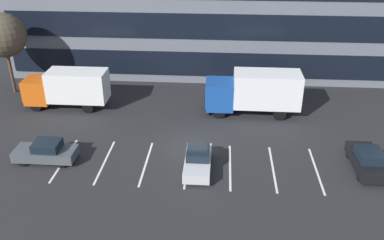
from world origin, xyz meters
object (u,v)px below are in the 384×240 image
at_px(bare_tree, 4,35).
at_px(sedan_charcoal, 46,152).
at_px(sedan_black, 367,160).
at_px(box_truck_blue, 254,91).
at_px(box_truck_orange, 68,87).
at_px(sedan_silver, 198,161).

bearing_deg(bare_tree, sedan_charcoal, -56.49).
height_order(sedan_black, bare_tree, bare_tree).
relative_size(box_truck_blue, sedan_charcoal, 1.89).
bearing_deg(box_truck_blue, box_truck_orange, 179.70).
bearing_deg(sedan_silver, box_truck_blue, 64.89).
xyz_separation_m(box_truck_orange, sedan_charcoal, (1.27, -8.42, -1.15)).
distance_m(box_truck_orange, bare_tree, 7.71).
height_order(sedan_charcoal, bare_tree, bare_tree).
bearing_deg(sedan_silver, bare_tree, 146.64).
bearing_deg(sedan_charcoal, sedan_silver, -1.73).
height_order(box_truck_blue, bare_tree, bare_tree).
height_order(sedan_silver, bare_tree, bare_tree).
xyz_separation_m(box_truck_orange, box_truck_blue, (15.52, -0.08, 0.18)).
bearing_deg(sedan_charcoal, bare_tree, 123.51).
bearing_deg(sedan_silver, sedan_charcoal, 178.27).
distance_m(box_truck_orange, sedan_black, 23.77).
height_order(sedan_silver, sedan_black, sedan_black).
distance_m(box_truck_blue, sedan_charcoal, 16.56).
bearing_deg(box_truck_orange, sedan_black, -19.59).
bearing_deg(sedan_charcoal, box_truck_blue, 30.36).
relative_size(sedan_charcoal, bare_tree, 0.56).
bearing_deg(sedan_black, box_truck_blue, 131.00).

